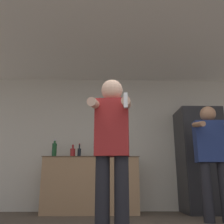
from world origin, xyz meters
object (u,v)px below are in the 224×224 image
bottle_clear_vodka (73,152)px  person_man_side (212,153)px  bottle_red_label (54,150)px  bottle_green_wine (96,151)px  bottle_short_whiskey (79,152)px  refrigerator (201,159)px  person_woman_foreground (112,145)px  bottle_amber_bourbon (114,150)px

bottle_clear_vodka → person_man_side: (2.12, -0.96, -0.11)m
bottle_clear_vodka → bottle_red_label: bearing=180.0°
bottle_green_wine → bottle_short_whiskey: 0.30m
bottle_green_wine → person_man_side: bearing=-29.5°
bottle_clear_vodka → person_man_side: 2.32m
refrigerator → bottle_clear_vodka: size_ratio=7.73×
bottle_clear_vodka → bottle_short_whiskey: 0.12m
bottle_green_wine → bottle_red_label: bearing=180.0°
bottle_clear_vodka → person_woman_foreground: size_ratio=0.15×
bottle_red_label → bottle_clear_vodka: (0.33, -0.00, -0.05)m
refrigerator → person_woman_foreground: (-1.63, -1.98, -0.01)m
bottle_clear_vodka → person_man_side: person_man_side is taller
refrigerator → bottle_red_label: 2.63m
bottle_clear_vodka → bottle_short_whiskey: (0.12, 0.00, 0.00)m
person_woman_foreground → bottle_short_whiskey: bearing=105.1°
bottle_red_label → person_man_side: 2.63m
refrigerator → bottle_clear_vodka: bearing=179.1°
bottle_red_label → refrigerator: bearing=-0.8°
bottle_amber_bourbon → person_woman_foreground: (-0.07, -2.02, -0.17)m
bottle_amber_bourbon → person_man_side: size_ratio=0.20×
bottle_amber_bourbon → person_man_side: bearing=-34.8°
bottle_red_label → person_woman_foreground: bearing=-63.8°
bottle_red_label → bottle_short_whiskey: bottle_red_label is taller
person_woman_foreground → bottle_green_wine: bearing=96.9°
bottle_short_whiskey → person_man_side: bearing=-25.7°
bottle_clear_vodka → bottle_green_wine: 0.42m
bottle_green_wine → refrigerator: bearing=-1.1°
person_man_side → bottle_short_whiskey: bearing=154.3°
person_woman_foreground → bottle_amber_bourbon: bearing=88.0°
bottle_amber_bourbon → bottle_green_wine: bearing=-180.0°
refrigerator → person_man_side: 0.94m
bottle_clear_vodka → bottle_short_whiskey: bearing=0.0°
bottle_green_wine → bottle_amber_bourbon: bottle_amber_bourbon is taller
bottle_amber_bourbon → bottle_red_label: bearing=-180.0°
person_man_side → bottle_clear_vodka: bearing=155.6°
bottle_amber_bourbon → person_woman_foreground: bearing=-92.0°
bottle_red_label → bottle_clear_vodka: 0.33m
bottle_red_label → person_woman_foreground: (0.99, -2.02, -0.18)m
bottle_red_label → bottle_clear_vodka: bottle_red_label is taller
person_woman_foreground → person_man_side: size_ratio=0.99×
refrigerator → bottle_short_whiskey: bearing=179.1°
person_man_side → person_woman_foreground: bearing=-144.0°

